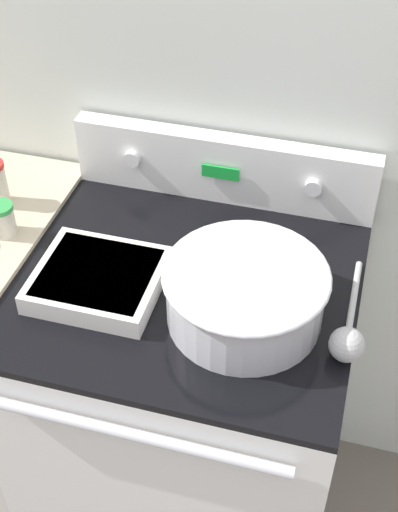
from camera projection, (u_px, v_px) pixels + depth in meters
kitchen_wall at (232, 68)px, 1.59m from camera, size 8.00×0.05×2.50m
stove_range at (190, 411)px, 1.85m from camera, size 0.73×0.70×0.93m
control_panel at (224, 168)px, 1.70m from camera, size 0.73×0.07×0.17m
mixing_bowl at (245, 292)px, 1.41m from camera, size 0.33×0.33×0.13m
casserole_dish at (98, 279)px, 1.50m from camera, size 0.26×0.24×0.05m
ladle at (348, 339)px, 1.37m from camera, size 0.07×0.30×0.07m
spice_jar_green_cap at (2, 219)px, 1.61m from camera, size 0.06×0.06×0.08m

